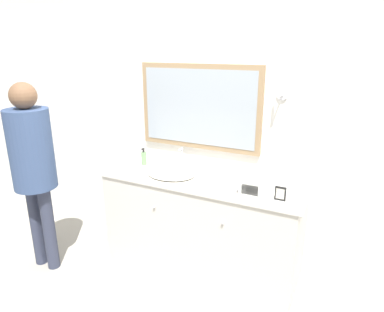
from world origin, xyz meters
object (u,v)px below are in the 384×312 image
Objects in this scene: sink_basin at (172,173)px; person at (32,158)px; soap_bottle at (144,158)px; appliance_box at (252,187)px; picture_frame at (280,194)px.

person is (-1.07, -0.59, 0.16)m from sink_basin.
soap_bottle is 0.10× the size of person.
sink_basin is 2.43× the size of appliance_box.
person is (-0.69, -0.71, 0.11)m from soap_bottle.
person is (-1.84, -0.48, 0.12)m from appliance_box.
person reaches higher than soap_bottle.
appliance_box is at bearing 177.89° from picture_frame.
appliance_box is (0.78, -0.10, 0.04)m from sink_basin.
picture_frame is at bearing -2.11° from appliance_box.
sink_basin is 2.61× the size of soap_bottle.
sink_basin is 1.23m from person.
sink_basin reaches higher than picture_frame.
soap_bottle is at bearing 45.88° from person.
soap_bottle is (-0.38, 0.12, 0.05)m from sink_basin.
person reaches higher than sink_basin.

